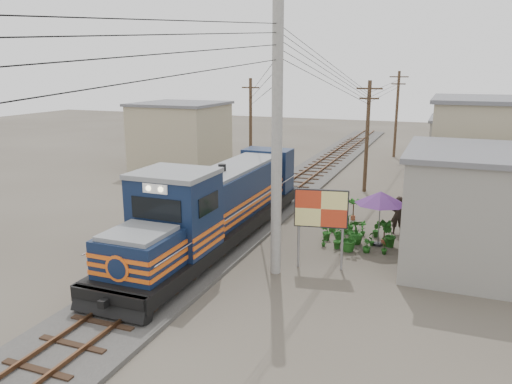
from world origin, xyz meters
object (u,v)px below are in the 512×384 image
at_px(locomotive, 217,207).
at_px(market_umbrella, 381,198).
at_px(billboard, 321,211).
at_px(vendor, 398,215).

distance_m(locomotive, market_umbrella, 7.21).
bearing_deg(billboard, vendor, 56.17).
height_order(locomotive, billboard, locomotive).
relative_size(locomotive, vendor, 8.46).
relative_size(market_umbrella, vendor, 1.34).
height_order(market_umbrella, vendor, market_umbrella).
height_order(billboard, vendor, billboard).
distance_m(billboard, market_umbrella, 3.97).
distance_m(market_umbrella, vendor, 2.43).
bearing_deg(vendor, locomotive, 18.49).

